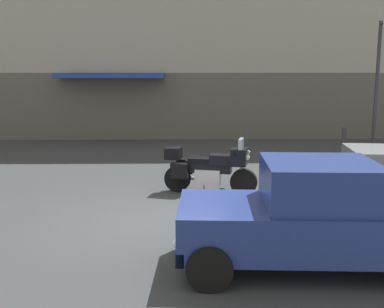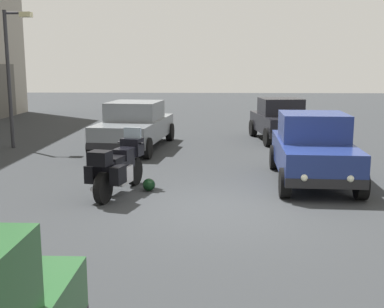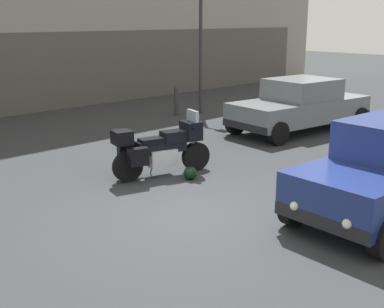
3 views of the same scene
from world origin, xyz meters
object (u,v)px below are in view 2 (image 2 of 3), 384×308
at_px(car_compact_side, 280,120).
at_px(car_wagon_end, 313,149).
at_px(motorcycle, 119,166).
at_px(helmet, 149,185).
at_px(streetlamp_curbside, 12,65).
at_px(car_sedan_far, 135,125).

distance_m(car_compact_side, car_wagon_end, 6.47).
relative_size(motorcycle, car_compact_side, 0.62).
bearing_deg(car_wagon_end, helmet, -72.23).
relative_size(helmet, streetlamp_curbside, 0.06).
relative_size(helmet, car_wagon_end, 0.07).
bearing_deg(car_compact_side, car_wagon_end, -8.03).
xyz_separation_m(helmet, car_wagon_end, (0.99, -3.78, 0.67)).
distance_m(motorcycle, helmet, 0.82).
height_order(motorcycle, car_compact_side, car_compact_side).
bearing_deg(car_wagon_end, streetlamp_curbside, -114.03).
bearing_deg(car_sedan_far, car_compact_side, -63.77).
height_order(motorcycle, streetlamp_curbside, streetlamp_curbside).
xyz_separation_m(helmet, car_sedan_far, (5.62, 1.15, 0.64)).
distance_m(motorcycle, car_compact_side, 8.98).
relative_size(car_wagon_end, streetlamp_curbside, 0.88).
bearing_deg(helmet, car_compact_side, -27.80).
height_order(helmet, car_wagon_end, car_wagon_end).
bearing_deg(car_wagon_end, car_sedan_far, -130.12).
bearing_deg(helmet, car_sedan_far, 11.54).
distance_m(motorcycle, streetlamp_curbside, 7.70).
xyz_separation_m(motorcycle, car_sedan_far, (5.90, 0.54, 0.16)).
bearing_deg(car_wagon_end, motorcycle, -70.76).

